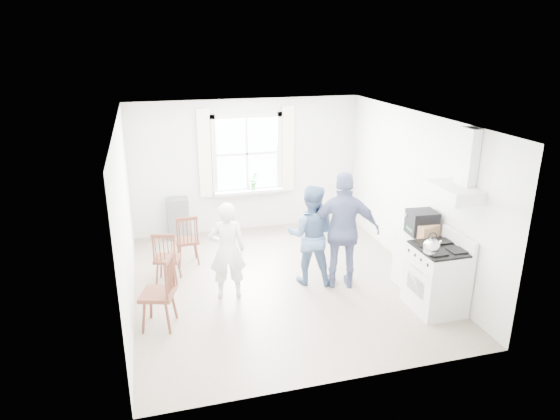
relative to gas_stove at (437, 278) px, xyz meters
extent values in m
cube|color=gray|center=(-1.91, 1.35, -0.49)|extent=(4.62, 5.12, 0.02)
cube|color=silver|center=(-1.91, 3.87, 0.82)|extent=(4.62, 0.04, 2.64)
cube|color=silver|center=(-1.91, -1.17, 0.82)|extent=(4.62, 0.04, 2.64)
cube|color=silver|center=(-4.18, 1.35, 0.82)|extent=(0.04, 5.12, 2.64)
cube|color=silver|center=(0.36, 1.35, 0.82)|extent=(0.04, 5.12, 2.64)
cube|color=white|center=(-1.91, 1.35, 2.13)|extent=(4.62, 5.12, 0.02)
cube|color=white|center=(-1.91, 3.83, 1.07)|extent=(1.20, 0.02, 1.40)
cube|color=silver|center=(-1.91, 3.80, 1.81)|extent=(1.38, 0.09, 0.09)
cube|color=silver|center=(-1.91, 3.80, 0.32)|extent=(1.38, 0.09, 0.09)
cube|color=silver|center=(-2.56, 3.80, 1.07)|extent=(0.09, 0.09, 1.58)
cube|color=silver|center=(-1.27, 3.80, 1.07)|extent=(0.09, 0.09, 1.58)
cube|color=silver|center=(-1.91, 3.73, 0.34)|extent=(1.38, 0.24, 0.06)
cube|color=white|center=(-2.73, 3.79, 1.12)|extent=(0.24, 0.05, 1.70)
cube|color=white|center=(-1.09, 3.79, 1.12)|extent=(0.24, 0.05, 1.70)
cube|color=silver|center=(0.11, 0.00, 1.26)|extent=(0.45, 0.76, 0.18)
cube|color=silver|center=(0.26, 0.00, 1.73)|extent=(0.14, 0.30, 0.76)
cube|color=slate|center=(-3.31, 3.68, -0.08)|extent=(0.40, 0.30, 0.80)
cube|color=silver|center=(-0.01, 0.00, -0.02)|extent=(0.65, 0.76, 0.92)
cube|color=black|center=(-0.01, 0.00, 0.45)|extent=(0.61, 0.72, 0.03)
cube|color=silver|center=(0.29, 0.00, 0.54)|extent=(0.06, 0.76, 0.20)
cylinder|color=silver|center=(-0.35, 0.00, 0.22)|extent=(0.02, 0.61, 0.02)
sphere|color=silver|center=(-0.24, -0.15, 0.57)|extent=(0.22, 0.22, 0.22)
cylinder|color=silver|center=(-0.24, -0.15, 0.51)|extent=(0.20, 0.20, 0.04)
torus|color=black|center=(-0.24, -0.15, 0.71)|extent=(0.14, 0.02, 0.14)
cube|color=silver|center=(0.07, 0.70, -0.03)|extent=(0.50, 0.55, 0.90)
cube|color=black|center=(0.08, 0.64, 0.51)|extent=(0.43, 0.39, 0.19)
cube|color=black|center=(0.08, 0.64, 0.69)|extent=(0.43, 0.39, 0.17)
cube|color=#9E724C|center=(0.07, 0.49, 0.52)|extent=(0.36, 0.29, 0.20)
cube|color=#4D2418|center=(-3.26, 2.49, -0.08)|extent=(0.40, 0.38, 0.05)
cube|color=#4D2418|center=(-3.25, 2.32, 0.17)|extent=(0.36, 0.07, 0.49)
cylinder|color=#4D2418|center=(-3.26, 2.49, -0.29)|extent=(0.03, 0.03, 0.39)
cube|color=#4D2418|center=(-3.62, 1.84, -0.08)|extent=(0.46, 0.45, 0.05)
cube|color=#4D2418|center=(-3.66, 1.68, 0.16)|extent=(0.36, 0.15, 0.49)
cylinder|color=#4D2418|center=(-3.62, 1.84, -0.29)|extent=(0.03, 0.03, 0.39)
cube|color=#4D2418|center=(-3.81, 0.57, -0.01)|extent=(0.54, 0.55, 0.05)
cube|color=#4D2418|center=(-3.63, 0.52, 0.28)|extent=(0.19, 0.42, 0.57)
cylinder|color=#4D2418|center=(-3.81, 0.57, -0.26)|extent=(0.04, 0.04, 0.45)
imported|color=silver|center=(-2.78, 1.14, 0.26)|extent=(0.58, 0.58, 1.48)
imported|color=slate|center=(-1.45, 1.28, 0.31)|extent=(1.01, 1.01, 1.59)
imported|color=navy|center=(-1.01, 1.01, 0.43)|extent=(1.34, 1.34, 1.83)
imported|color=#337335|center=(-1.80, 3.71, 0.55)|extent=(0.21, 0.21, 0.36)
camera|label=1|loc=(-3.80, -5.50, 3.20)|focal=32.00mm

